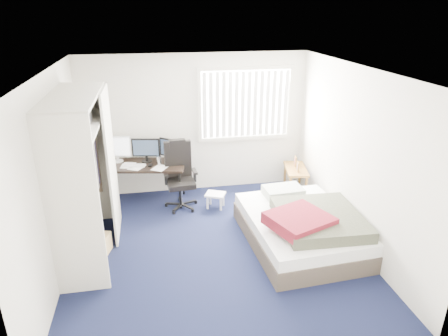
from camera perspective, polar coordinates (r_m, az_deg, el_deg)
name	(u,v)px	position (r m, az deg, el deg)	size (l,w,h in m)	color
ground	(215,249)	(5.82, -1.28, -11.44)	(4.20, 4.20, 0.00)	black
room_shell	(214,149)	(5.14, -1.42, 2.72)	(4.20, 4.20, 4.20)	silver
window_assembly	(246,104)	(7.22, 3.10, 9.11)	(1.72, 0.09, 1.32)	white
closet	(84,162)	(5.47, -19.43, 0.86)	(0.64, 1.84, 2.22)	beige
desk	(143,161)	(7.00, -11.46, 0.93)	(1.53, 0.92, 1.16)	black
office_chair	(180,182)	(6.84, -6.30, -1.96)	(0.58, 0.58, 1.16)	black
footstool	(215,197)	(6.83, -1.24, -4.11)	(0.40, 0.36, 0.26)	white
nightstand	(296,171)	(7.37, 10.22, -0.46)	(0.49, 0.77, 0.68)	brown
bed	(303,226)	(5.91, 11.16, -8.19)	(1.59, 2.05, 0.65)	#433930
pine_box	(96,244)	(5.95, -17.80, -10.26)	(0.36, 0.27, 0.27)	tan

